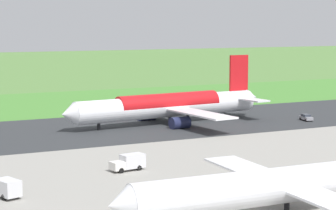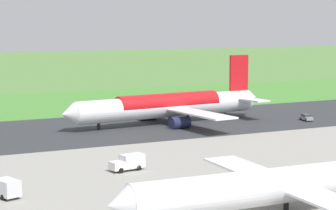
# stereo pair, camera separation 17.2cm
# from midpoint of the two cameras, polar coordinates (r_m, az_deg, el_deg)

# --- Properties ---
(ground_plane) EXTENTS (800.00, 800.00, 0.00)m
(ground_plane) POSITION_cam_midpoint_polar(r_m,az_deg,el_deg) (150.86, -3.35, -1.90)
(ground_plane) COLOR #547F3D
(runway_asphalt) EXTENTS (600.00, 41.33, 0.06)m
(runway_asphalt) POSITION_cam_midpoint_polar(r_m,az_deg,el_deg) (150.86, -3.35, -1.89)
(runway_asphalt) COLOR #2D3033
(runway_asphalt) RESTS_ON ground
(apron_concrete) EXTENTS (440.00, 110.00, 0.05)m
(apron_concrete) POSITION_cam_midpoint_polar(r_m,az_deg,el_deg) (91.18, 14.33, -8.16)
(apron_concrete) COLOR gray
(apron_concrete) RESTS_ON ground
(grass_verge_foreground) EXTENTS (600.00, 80.00, 0.04)m
(grass_verge_foreground) POSITION_cam_midpoint_polar(r_m,az_deg,el_deg) (189.52, -8.23, -0.10)
(grass_verge_foreground) COLOR #478534
(grass_verge_foreground) RESTS_ON ground
(airliner_main) EXTENTS (54.15, 44.38, 15.88)m
(airliner_main) POSITION_cam_midpoint_polar(r_m,az_deg,el_deg) (154.50, 0.15, -0.04)
(airliner_main) COLOR white
(airliner_main) RESTS_ON ground
(airliner_parked_mid) EXTENTS (47.52, 38.81, 13.89)m
(airliner_parked_mid) POSITION_cam_midpoint_polar(r_m,az_deg,el_deg) (83.68, 10.56, -6.78)
(airliner_parked_mid) COLOR white
(airliner_parked_mid) RESTS_ON ground
(service_truck_baggage) EXTENTS (6.10, 3.19, 2.65)m
(service_truck_baggage) POSITION_cam_midpoint_polar(r_m,az_deg,el_deg) (106.09, -3.43, -5.02)
(service_truck_baggage) COLOR silver
(service_truck_baggage) RESTS_ON ground
(service_car_followme) EXTENTS (2.63, 4.48, 1.62)m
(service_car_followme) POSITION_cam_midpoint_polar(r_m,az_deg,el_deg) (163.07, 12.04, -1.07)
(service_car_followme) COLOR gray
(service_car_followme) RESTS_ON ground
(service_truck_fuel) EXTENTS (3.95, 6.21, 2.65)m
(service_truck_fuel) POSITION_cam_midpoint_polar(r_m,az_deg,el_deg) (92.66, -14.07, -7.03)
(service_truck_fuel) COLOR gray
(service_truck_fuel) RESTS_ON ground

